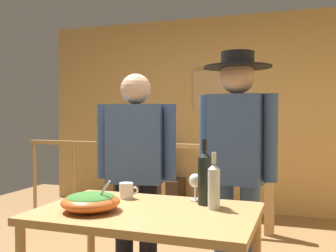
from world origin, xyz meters
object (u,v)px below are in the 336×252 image
Objects in this scene: serving_table at (147,226)px; person_standing_left at (136,164)px; salad_bowl at (90,201)px; person_standing_right at (237,156)px; tv_console at (150,194)px; wine_glass at (195,182)px; framed_picture at (210,90)px; mug_white at (127,191)px; flat_screen_tv at (149,159)px; stair_railing at (178,172)px; wine_bottle_dark at (204,177)px; wine_bottle_clear at (214,185)px.

person_standing_left is (-0.37, 0.69, 0.24)m from serving_table.
person_standing_right is at bearing 52.17° from salad_bowl.
tv_console is 5.68× the size of wine_glass.
framed_picture is 4.51× the size of mug_white.
flat_screen_tv is at bearing -90.00° from tv_console.
tv_console is at bearing -47.16° from person_standing_right.
salad_bowl is 1.93× the size of wine_glass.
person_standing_right is at bearing -60.69° from stair_railing.
mug_white reaches higher than serving_table.
flat_screen_tv reaches higher than tv_console.
tv_console is at bearing 109.16° from mug_white.
framed_picture is at bearing 92.69° from salad_bowl.
person_standing_right is (0.18, 0.39, 0.12)m from wine_glass.
framed_picture is 3.16m from mug_white.
framed_picture is 0.92× the size of flat_screen_tv.
person_standing_left reaches higher than salad_bowl.
wine_bottle_dark reaches higher than serving_table.
salad_bowl reaches higher than serving_table.
wine_glass is at bearing -62.82° from flat_screen_tv.
flat_screen_tv is at bearing 117.18° from wine_glass.
person_standing_right is (0.63, 0.81, 0.17)m from salad_bowl.
wine_bottle_clear is at bearing 20.85° from serving_table.
salad_bowl is 0.34m from mug_white.
person_standing_right is (0.58, 0.47, 0.18)m from mug_white.
serving_table is at bearing -159.15° from wine_bottle_clear.
serving_table is 0.81m from person_standing_left.
salad_bowl is 0.82m from person_standing_left.
person_standing_right is (0.37, 0.69, 0.32)m from serving_table.
tv_console is 7.52× the size of mug_white.
wine_bottle_dark reaches higher than stair_railing.
person_standing_left is 0.93× the size of person_standing_right.
tv_console is 0.53× the size of person_standing_right.
stair_railing is 1.82× the size of person_standing_right.
stair_railing is 2.70× the size of serving_table.
person_standing_left is at bearing 141.33° from wine_bottle_clear.
flat_screen_tv is 0.51× the size of serving_table.
tv_console is 0.78× the size of serving_table.
stair_railing is 10.22× the size of wine_bottle_clear.
wine_bottle_dark is at bearing 32.60° from salad_bowl.
wine_bottle_dark is 0.49m from person_standing_right.
framed_picture reaches higher than serving_table.
person_standing_right is (0.79, -2.58, -0.60)m from framed_picture.
mug_white is (-0.22, 0.21, 0.14)m from serving_table.
wine_bottle_clear is (0.60, 0.25, 0.07)m from salad_bowl.
flat_screen_tv is 2.91m from mug_white.
wine_bottle_clear is (1.51, -2.85, 0.70)m from tv_console.
serving_table is at bearing 25.44° from salad_bowl.
serving_table is (0.43, -3.27, -0.92)m from framed_picture.
person_standing_right reaches higher than stair_railing.
mug_white is at bearing 48.06° from person_standing_right.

